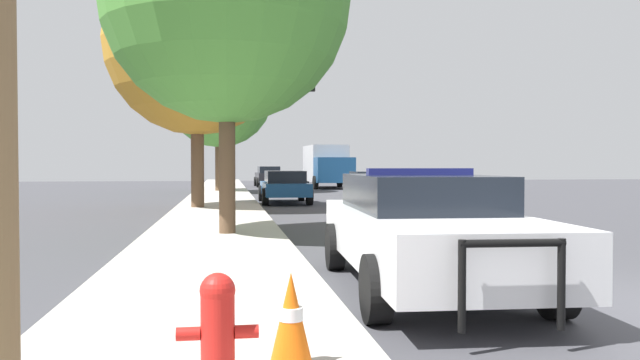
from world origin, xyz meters
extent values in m
cube|color=#ADA89E|center=(-5.10, 0.00, 0.07)|extent=(3.00, 110.00, 0.13)
cube|color=white|center=(-2.31, 1.41, 0.68)|extent=(2.19, 5.33, 0.66)
cube|color=black|center=(-2.30, 1.68, 1.24)|extent=(1.80, 2.80, 0.46)
cylinder|color=black|center=(-1.43, -0.25, 0.35)|extent=(0.27, 0.72, 0.71)
cylinder|color=black|center=(-3.34, -0.17, 0.35)|extent=(0.27, 0.72, 0.71)
cylinder|color=black|center=(-1.28, 2.99, 0.35)|extent=(0.27, 0.72, 0.71)
cylinder|color=black|center=(-3.19, 3.08, 0.35)|extent=(0.27, 0.72, 0.71)
cylinder|color=black|center=(-2.00, -1.35, 0.59)|extent=(0.07, 0.07, 0.79)
cylinder|color=black|center=(-2.87, -1.31, 0.59)|extent=(0.07, 0.07, 0.79)
cylinder|color=black|center=(-2.44, -1.33, 0.95)|extent=(0.93, 0.11, 0.07)
cube|color=navy|center=(-2.30, 1.68, 1.52)|extent=(1.41, 0.27, 0.09)
cube|color=navy|center=(-1.33, 1.37, 0.72)|extent=(0.19, 3.77, 0.18)
cylinder|color=red|center=(-4.89, -2.15, 0.44)|extent=(0.22, 0.22, 0.62)
sphere|color=red|center=(-4.89, -2.15, 0.78)|extent=(0.24, 0.24, 0.24)
cylinder|color=red|center=(-5.08, -2.15, 0.50)|extent=(0.16, 0.09, 0.09)
cylinder|color=red|center=(-4.70, -2.15, 0.50)|extent=(0.16, 0.09, 0.09)
cylinder|color=#424247|center=(-4.69, 19.46, 2.91)|extent=(0.16, 0.16, 5.57)
cylinder|color=#424247|center=(-3.00, 19.46, 5.55)|extent=(3.38, 0.11, 0.11)
cube|color=black|center=(-1.31, 19.46, 5.10)|extent=(0.30, 0.24, 0.90)
sphere|color=red|center=(-1.31, 19.33, 5.40)|extent=(0.20, 0.20, 0.20)
sphere|color=orange|center=(-1.31, 19.33, 5.10)|extent=(0.20, 0.20, 0.20)
sphere|color=green|center=(-1.31, 19.33, 4.80)|extent=(0.20, 0.20, 0.20)
cube|color=silver|center=(2.30, 24.67, 0.59)|extent=(1.73, 4.30, 0.50)
cube|color=black|center=(2.31, 24.88, 1.04)|extent=(1.47, 2.25, 0.40)
cylinder|color=black|center=(3.10, 23.33, 0.34)|extent=(0.25, 0.69, 0.68)
cylinder|color=black|center=(1.47, 23.35, 0.34)|extent=(0.25, 0.69, 0.68)
cylinder|color=black|center=(3.14, 25.98, 0.34)|extent=(0.25, 0.69, 0.68)
cylinder|color=black|center=(1.51, 26.00, 0.34)|extent=(0.25, 0.69, 0.68)
cube|color=black|center=(-1.80, 38.78, 0.67)|extent=(1.75, 4.58, 0.67)
cube|color=black|center=(-1.79, 38.55, 1.23)|extent=(1.48, 2.39, 0.46)
cylinder|color=black|center=(-2.64, 40.17, 0.34)|extent=(0.25, 0.68, 0.68)
cylinder|color=black|center=(-1.00, 40.20, 0.34)|extent=(0.25, 0.68, 0.68)
cylinder|color=black|center=(-2.59, 37.35, 0.34)|extent=(0.25, 0.68, 0.68)
cylinder|color=black|center=(-0.95, 37.38, 0.34)|extent=(0.25, 0.68, 0.68)
cube|color=navy|center=(-2.43, 19.58, 0.60)|extent=(1.81, 4.68, 0.51)
cube|color=black|center=(-2.43, 19.35, 1.10)|extent=(1.55, 2.44, 0.49)
cylinder|color=black|center=(-3.30, 21.04, 0.35)|extent=(0.24, 0.69, 0.69)
cylinder|color=black|center=(-1.55, 21.03, 0.35)|extent=(0.24, 0.69, 0.69)
cylinder|color=black|center=(-3.31, 18.14, 0.35)|extent=(0.24, 0.69, 0.69)
cylinder|color=black|center=(-1.56, 18.13, 0.35)|extent=(0.24, 0.69, 0.69)
cube|color=navy|center=(2.06, 33.14, 1.25)|extent=(2.49, 1.88, 1.62)
cube|color=#B2B2B7|center=(1.99, 36.40, 1.67)|extent=(2.55, 4.74, 2.47)
cylinder|color=black|center=(3.25, 33.35, 0.44)|extent=(0.30, 0.88, 0.88)
cylinder|color=black|center=(0.85, 33.30, 0.44)|extent=(0.30, 0.88, 0.88)
cylinder|color=black|center=(3.17, 37.30, 0.44)|extent=(0.30, 0.88, 0.88)
cylinder|color=black|center=(0.77, 37.25, 0.44)|extent=(0.30, 0.88, 0.88)
cylinder|color=brown|center=(-5.81, 15.75, 2.09)|extent=(0.45, 0.45, 3.92)
sphere|color=#B77F28|center=(-5.81, 15.75, 5.79)|extent=(6.33, 6.33, 6.33)
cylinder|color=brown|center=(-5.20, 29.35, 2.04)|extent=(0.47, 0.47, 3.81)
sphere|color=#4C8E38|center=(-5.20, 29.35, 5.62)|extent=(6.10, 6.10, 6.10)
cylinder|color=brown|center=(-4.81, 7.30, 1.92)|extent=(0.35, 0.35, 3.57)
cone|color=orange|center=(-4.36, -1.73, 0.48)|extent=(0.32, 0.32, 0.69)
cylinder|color=white|center=(-4.36, -1.73, 0.51)|extent=(0.18, 0.18, 0.10)
camera|label=1|loc=(-4.84, -6.28, 1.62)|focal=35.00mm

